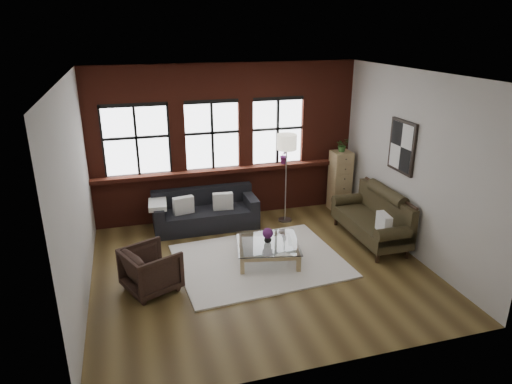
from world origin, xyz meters
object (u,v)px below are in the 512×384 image
object	(u,v)px
armchair	(151,269)
coffee_table	(268,251)
dark_sofa	(205,210)
vintage_settee	(371,216)
drawer_chest	(340,181)
vase	(268,239)
floor_lamp	(286,176)

from	to	relation	value
armchair	coffee_table	distance (m)	2.05
dark_sofa	vintage_settee	distance (m)	3.24
drawer_chest	vase	bearing A→B (deg)	-140.62
armchair	floor_lamp	bearing A→B (deg)	-79.98
vintage_settee	floor_lamp	world-z (taller)	floor_lamp
dark_sofa	drawer_chest	world-z (taller)	drawer_chest
vintage_settee	floor_lamp	distance (m)	1.87
floor_lamp	vase	bearing A→B (deg)	-119.40
vintage_settee	armchair	distance (m)	4.15
vintage_settee	dark_sofa	bearing A→B (deg)	153.16
vintage_settee	vase	world-z (taller)	vintage_settee
armchair	coffee_table	size ratio (longest dim) A/B	0.73
vintage_settee	coffee_table	xyz separation A→B (m)	(-2.10, -0.22, -0.34)
drawer_chest	floor_lamp	distance (m)	1.44
armchair	floor_lamp	distance (m)	3.53
vintage_settee	coffee_table	bearing A→B (deg)	-174.02
dark_sofa	drawer_chest	distance (m)	3.05
vase	drawer_chest	xyz separation A→B (m)	(2.24, 1.84, 0.25)
coffee_table	drawer_chest	size ratio (longest dim) A/B	0.80
armchair	drawer_chest	distance (m)	4.81
vase	dark_sofa	bearing A→B (deg)	115.16
vintage_settee	armchair	xyz separation A→B (m)	(-4.11, -0.62, -0.16)
drawer_chest	vintage_settee	bearing A→B (deg)	-94.94
floor_lamp	dark_sofa	bearing A→B (deg)	175.14
coffee_table	drawer_chest	bearing A→B (deg)	39.38
vase	floor_lamp	distance (m)	1.86
drawer_chest	dark_sofa	bearing A→B (deg)	-177.05
coffee_table	vase	distance (m)	0.25
vintage_settee	vase	size ratio (longest dim) A/B	13.73
floor_lamp	drawer_chest	bearing A→B (deg)	12.22
vintage_settee	vase	bearing A→B (deg)	-174.02
coffee_table	floor_lamp	size ratio (longest dim) A/B	0.53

